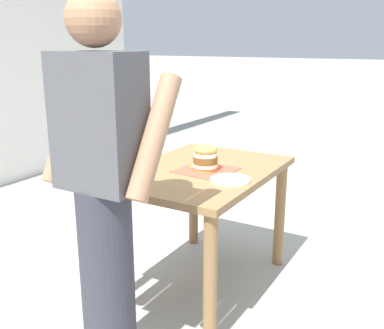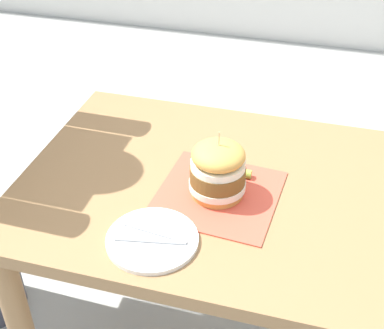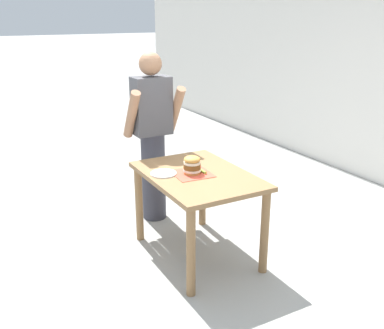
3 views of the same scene
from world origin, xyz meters
name	(u,v)px [view 1 (image 1 of 3)]	position (x,y,z in m)	size (l,w,h in m)	color
ground_plane	(200,283)	(0.00, 0.00, 0.00)	(80.00, 80.00, 0.00)	#9E9E99
patio_table	(200,189)	(0.00, 0.00, 0.63)	(0.80, 1.13, 0.76)	olive
serving_paper	(206,170)	(-0.05, 0.02, 0.76)	(0.31, 0.31, 0.00)	#D64C38
sandwich	(205,157)	(-0.04, 0.02, 0.84)	(0.15, 0.15, 0.19)	gold
pickle_spear	(195,165)	(0.04, -0.01, 0.78)	(0.02, 0.02, 0.09)	#8EA83D
side_plate_with_forks	(230,180)	(-0.26, 0.13, 0.77)	(0.22, 0.22, 0.02)	white
diner_across_table	(104,191)	(-0.02, 0.88, 0.88)	(0.55, 0.35, 1.69)	#33333D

